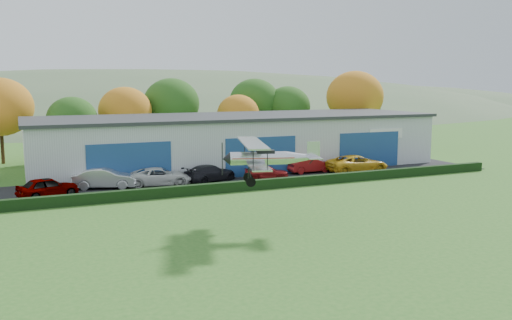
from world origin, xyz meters
name	(u,v)px	position (x,y,z in m)	size (l,w,h in m)	color
ground	(348,249)	(0.00, 0.00, 0.00)	(300.00, 300.00, 0.00)	#2E6520
apron	(245,179)	(3.00, 21.00, 0.03)	(48.00, 9.00, 0.05)	black
hedge	(268,184)	(3.00, 16.20, 0.40)	(46.00, 0.60, 0.80)	black
hangar	(237,141)	(5.00, 27.98, 2.66)	(40.60, 12.60, 5.30)	#B2B7BC
tree_belt	(165,108)	(0.85, 40.62, 5.61)	(75.70, 13.22, 10.12)	#3D2614
distant_hills	(62,159)	(-4.38, 140.00, -13.05)	(430.00, 196.00, 56.00)	#4C6642
car_0	(48,187)	(-13.57, 19.73, 0.80)	(1.78, 4.42, 1.51)	gray
car_1	(105,178)	(-9.11, 21.42, 0.89)	(1.77, 5.09, 1.68)	silver
car_2	(160,176)	(-4.75, 20.92, 0.79)	(2.47, 5.36, 1.49)	silver
car_3	(210,173)	(-0.31, 21.05, 0.77)	(2.01, 4.95, 1.44)	black
car_4	(266,172)	(4.53, 19.84, 0.72)	(1.57, 3.91, 1.33)	maroon
car_5	(310,165)	(9.90, 21.55, 0.79)	(1.57, 4.49, 1.48)	maroon
car_6	(357,164)	(14.03, 19.72, 0.88)	(2.76, 5.99, 1.66)	gold
biplane	(267,157)	(-2.01, 5.71, 4.22)	(5.92, 6.70, 2.51)	silver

